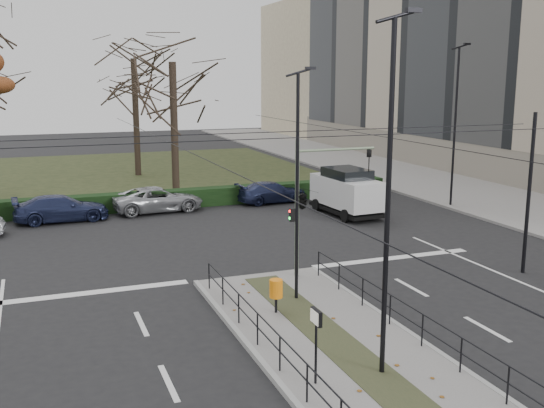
{
  "coord_description": "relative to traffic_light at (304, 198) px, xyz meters",
  "views": [
    {
      "loc": [
        -7.39,
        -16.14,
        7.27
      ],
      "look_at": [
        1.08,
        6.22,
        2.45
      ],
      "focal_mm": 42.0,
      "sensor_mm": 36.0,
      "label": 1
    }
  ],
  "objects": [
    {
      "name": "ground",
      "position": [
        -1.59,
        -4.27,
        -3.01
      ],
      "size": [
        140.0,
        140.0,
        0.0
      ],
      "primitive_type": "plane",
      "color": "black",
      "rests_on": "ground"
    },
    {
      "name": "median_island",
      "position": [
        -1.59,
        -6.77,
        -2.94
      ],
      "size": [
        4.4,
        15.0,
        0.14
      ],
      "primitive_type": "cube",
      "color": "slate",
      "rests_on": "ground"
    },
    {
      "name": "sidewalk_east",
      "position": [
        16.41,
        17.73,
        -2.94
      ],
      "size": [
        8.0,
        90.0,
        0.14
      ],
      "primitive_type": "cube",
      "color": "slate",
      "rests_on": "ground"
    },
    {
      "name": "park",
      "position": [
        -7.59,
        27.73,
        -2.96
      ],
      "size": [
        38.0,
        26.0,
        0.1
      ],
      "primitive_type": "cube",
      "color": "black",
      "rests_on": "ground"
    },
    {
      "name": "hedge",
      "position": [
        -7.59,
        14.33,
        -2.51
      ],
      "size": [
        38.0,
        1.0,
        1.0
      ],
      "primitive_type": "cube",
      "color": "black",
      "rests_on": "ground"
    },
    {
      "name": "apartment_block",
      "position": [
        26.38,
        19.69,
        7.39
      ],
      "size": [
        13.09,
        52.1,
        21.64
      ],
      "color": "tan",
      "rests_on": "ground"
    },
    {
      "name": "median_railing",
      "position": [
        -1.59,
        -6.87,
        -2.03
      ],
      "size": [
        4.14,
        13.24,
        0.92
      ],
      "color": "black",
      "rests_on": "median_island"
    },
    {
      "name": "catenary",
      "position": [
        -1.59,
        -2.65,
        0.41
      ],
      "size": [
        20.0,
        34.0,
        6.0
      ],
      "color": "black",
      "rests_on": "ground"
    },
    {
      "name": "traffic_light",
      "position": [
        0.0,
        0.0,
        0.0
      ],
      "size": [
        3.35,
        1.92,
        4.93
      ],
      "color": "gray",
      "rests_on": "median_island"
    },
    {
      "name": "litter_bin",
      "position": [
        -2.31,
        -3.17,
        -2.12
      ],
      "size": [
        0.41,
        0.41,
        1.05
      ],
      "color": "black",
      "rests_on": "median_island"
    },
    {
      "name": "info_panel",
      "position": [
        -3.09,
        -7.78,
        -1.42
      ],
      "size": [
        0.1,
        0.48,
        1.84
      ],
      "color": "black",
      "rests_on": "median_island"
    },
    {
      "name": "streetlamp_median_near",
      "position": [
        -1.31,
        -7.84,
        1.51
      ],
      "size": [
        0.72,
        0.15,
        8.61
      ],
      "color": "black",
      "rests_on": "median_island"
    },
    {
      "name": "streetlamp_median_far",
      "position": [
        -1.22,
        -2.23,
        0.9
      ],
      "size": [
        0.62,
        0.13,
        7.41
      ],
      "color": "black",
      "rests_on": "median_island"
    },
    {
      "name": "streetlamp_sidewalk",
      "position": [
        12.93,
        8.89,
        1.65
      ],
      "size": [
        0.74,
        0.15,
        8.88
      ],
      "color": "black",
      "rests_on": "sidewalk_east"
    },
    {
      "name": "parked_car_third",
      "position": [
        -7.8,
        12.93,
        -2.33
      ],
      "size": [
        4.73,
        2.09,
        1.35
      ],
      "primitive_type": "imported",
      "rotation": [
        0.0,
        0.0,
        1.61
      ],
      "color": "#1F264A",
      "rests_on": "ground"
    },
    {
      "name": "parked_car_fourth",
      "position": [
        -2.74,
        13.57,
        -2.33
      ],
      "size": [
        5.03,
        2.61,
        1.35
      ],
      "primitive_type": "imported",
      "rotation": [
        0.0,
        0.0,
        1.65
      ],
      "color": "#999BA1",
      "rests_on": "ground"
    },
    {
      "name": "white_van",
      "position": [
        6.48,
        9.2,
        -1.71
      ],
      "size": [
        2.41,
        4.83,
        2.49
      ],
      "color": "silver",
      "rests_on": "ground"
    },
    {
      "name": "bare_tree_center",
      "position": [
        -1.76,
        26.51,
        4.88
      ],
      "size": [
        6.58,
        6.58,
        11.17
      ],
      "color": "black",
      "rests_on": "park"
    },
    {
      "name": "bare_tree_near",
      "position": [
        -0.95,
        17.25,
        4.49
      ],
      "size": [
        6.93,
        6.93,
        10.61
      ],
      "color": "black",
      "rests_on": "park"
    },
    {
      "name": "parked_car_fifth",
      "position": [
        3.97,
        13.73,
        -2.39
      ],
      "size": [
        4.34,
        2.01,
        1.23
      ],
      "primitive_type": "imported",
      "rotation": [
        0.0,
        0.0,
        1.64
      ],
      "color": "#1F264A",
      "rests_on": "ground"
    }
  ]
}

